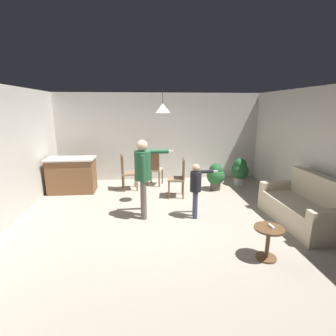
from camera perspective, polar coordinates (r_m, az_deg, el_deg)
The scene contains 15 objects.
ground at distance 5.16m, azimuth 0.24°, elevation -12.26°, with size 7.68×7.68×0.00m, color #9E9384.
wall_back at distance 7.88m, azimuth -1.99°, elevation 7.11°, with size 6.40×0.10×2.70m, color beige.
wall_right at distance 5.95m, azimuth 32.65°, elevation 2.74°, with size 0.10×6.40×2.70m, color beige.
couch_floral at distance 5.65m, azimuth 28.63°, elevation -8.01°, with size 0.90×1.82×1.00m.
kitchen_counter at distance 7.21m, azimuth -21.21°, elevation -1.53°, with size 1.26×0.66×0.95m.
side_table_by_couch at distance 4.18m, azimuth 22.02°, elevation -14.96°, with size 0.44×0.44×0.52m.
person_adult at distance 5.05m, azimuth -5.68°, elevation -0.57°, with size 0.80×0.50×1.64m.
person_child at distance 5.14m, azimuth 6.49°, elevation -3.88°, with size 0.60×0.33×1.15m.
dining_chair_by_counter at distance 7.27m, azimuth -3.21°, elevation 0.08°, with size 0.53×0.53×1.00m.
dining_chair_near_wall at distance 6.36m, azimuth 2.51°, elevation -1.93°, with size 0.46×0.46×1.00m.
dining_chair_centre_back at distance 6.97m, azimuth -9.51°, elevation -0.69°, with size 0.49×0.49×1.00m.
potted_plant_corner at distance 7.68m, azimuth 16.19°, elevation -0.52°, with size 0.52×0.52×0.80m.
potted_plant_by_wall at distance 7.05m, azimuth 10.92°, elevation -1.68°, with size 0.49×0.49×0.76m.
spare_remote_on_table at distance 4.10m, azimuth 22.70°, elevation -12.32°, with size 0.04×0.13×0.04m, color white.
ceiling_light_pendant at distance 5.58m, azimuth -1.21°, elevation 13.62°, with size 0.32×0.32×0.55m.
Camera 1 is at (-0.45, -4.62, 2.27)m, focal length 26.49 mm.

